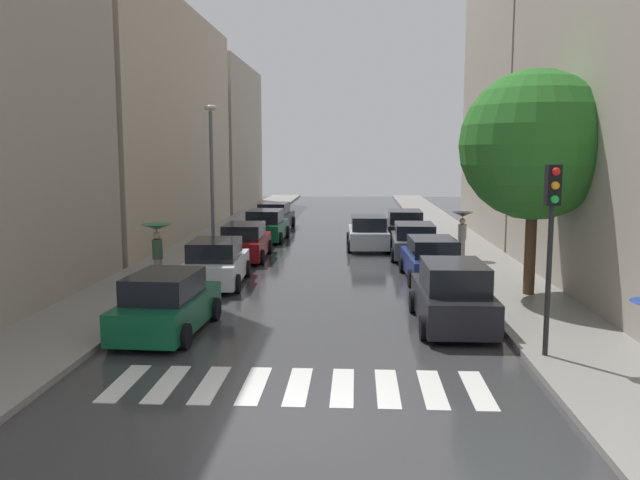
{
  "coord_description": "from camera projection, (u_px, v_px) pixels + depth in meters",
  "views": [
    {
      "loc": [
        1.15,
        -10.81,
        4.7
      ],
      "look_at": [
        -0.43,
        17.31,
        0.92
      ],
      "focal_mm": 36.55,
      "sensor_mm": 36.0,
      "label": 1
    }
  ],
  "objects": [
    {
      "name": "ground_plane",
      "position": [
        335.0,
        241.0,
        35.14
      ],
      "size": [
        28.0,
        72.0,
        0.04
      ],
      "primitive_type": "cube",
      "color": "#343437"
    },
    {
      "name": "sidewalk_left",
      "position": [
        216.0,
        238.0,
        35.49
      ],
      "size": [
        3.0,
        72.0,
        0.15
      ],
      "primitive_type": "cube",
      "color": "gray",
      "rests_on": "ground"
    },
    {
      "name": "sidewalk_right",
      "position": [
        456.0,
        240.0,
        34.76
      ],
      "size": [
        3.0,
        72.0,
        0.15
      ],
      "primitive_type": "cube",
      "color": "gray",
      "rests_on": "ground"
    },
    {
      "name": "crosswalk_stripes",
      "position": [
        298.0,
        386.0,
        13.19
      ],
      "size": [
        7.65,
        2.2,
        0.01
      ],
      "color": "silver",
      "rests_on": "ground"
    },
    {
      "name": "building_left_mid",
      "position": [
        138.0,
        123.0,
        36.02
      ],
      "size": [
        6.0,
        21.27,
        12.66
      ],
      "primitive_type": "cube",
      "color": "#B2A38C",
      "rests_on": "ground"
    },
    {
      "name": "building_left_far",
      "position": [
        214.0,
        137.0,
        55.18
      ],
      "size": [
        6.0,
        15.19,
        11.99
      ],
      "primitive_type": "cube",
      "color": "#9E9384",
      "rests_on": "ground"
    },
    {
      "name": "building_right_mid",
      "position": [
        540.0,
        68.0,
        35.14
      ],
      "size": [
        6.0,
        12.95,
        18.52
      ],
      "primitive_type": "cube",
      "color": "#9E9384",
      "rests_on": "ground"
    },
    {
      "name": "parked_car_left_nearest",
      "position": [
        167.0,
        305.0,
        17.0
      ],
      "size": [
        2.15,
        4.32,
        1.63
      ],
      "rotation": [
        0.0,
        0.0,
        1.52
      ],
      "color": "#0C4C2D",
      "rests_on": "ground"
    },
    {
      "name": "parked_car_left_second",
      "position": [
        216.0,
        264.0,
        23.27
      ],
      "size": [
        2.23,
        4.45,
        1.64
      ],
      "rotation": [
        0.0,
        0.0,
        1.62
      ],
      "color": "silver",
      "rests_on": "ground"
    },
    {
      "name": "parked_car_left_third",
      "position": [
        245.0,
        242.0,
        28.97
      ],
      "size": [
        2.16,
        4.73,
        1.6
      ],
      "rotation": [
        0.0,
        0.0,
        1.6
      ],
      "color": "maroon",
      "rests_on": "ground"
    },
    {
      "name": "parked_car_left_fourth",
      "position": [
        266.0,
        226.0,
        34.93
      ],
      "size": [
        2.22,
        4.34,
        1.69
      ],
      "rotation": [
        0.0,
        0.0,
        1.55
      ],
      "color": "#0C4C2D",
      "rests_on": "ground"
    },
    {
      "name": "parked_car_left_fifth",
      "position": [
        275.0,
        217.0,
        40.38
      ],
      "size": [
        2.26,
        4.39,
        1.64
      ],
      "rotation": [
        0.0,
        0.0,
        1.52
      ],
      "color": "black",
      "rests_on": "ground"
    },
    {
      "name": "parked_car_right_nearest",
      "position": [
        453.0,
        296.0,
        17.67
      ],
      "size": [
        2.08,
        4.38,
        1.79
      ],
      "rotation": [
        0.0,
        0.0,
        1.58
      ],
      "color": "black",
      "rests_on": "ground"
    },
    {
      "name": "parked_car_right_second",
      "position": [
        432.0,
        260.0,
        24.2
      ],
      "size": [
        2.2,
        4.42,
        1.59
      ],
      "rotation": [
        0.0,
        0.0,
        1.61
      ],
      "color": "navy",
      "rests_on": "ground"
    },
    {
      "name": "parked_car_right_third",
      "position": [
        414.0,
        241.0,
        29.41
      ],
      "size": [
        2.2,
        4.54,
        1.56
      ],
      "rotation": [
        0.0,
        0.0,
        1.55
      ],
      "color": "#474C51",
      "rests_on": "ground"
    },
    {
      "name": "parked_car_right_fourth",
      "position": [
        405.0,
        226.0,
        35.14
      ],
      "size": [
        2.2,
        4.65,
        1.64
      ],
      "rotation": [
        0.0,
        0.0,
        1.56
      ],
      "color": "black",
      "rests_on": "ground"
    },
    {
      "name": "car_midroad",
      "position": [
        368.0,
        233.0,
        32.1
      ],
      "size": [
        2.18,
        4.38,
        1.63
      ],
      "rotation": [
        0.0,
        0.0,
        1.6
      ],
      "color": "#B2B7BF",
      "rests_on": "ground"
    },
    {
      "name": "pedestrian_near_tree",
      "position": [
        157.0,
        240.0,
        22.65
      ],
      "size": [
        1.07,
        1.07,
        2.1
      ],
      "rotation": [
        0.0,
        0.0,
        5.37
      ],
      "color": "gray",
      "rests_on": "sidewalk_left"
    },
    {
      "name": "pedestrian_by_kerb",
      "position": [
        462.0,
        226.0,
        27.99
      ],
      "size": [
        0.91,
        0.91,
        2.03
      ],
      "rotation": [
        0.0,
        0.0,
        3.17
      ],
      "color": "gray",
      "rests_on": "sidewalk_right"
    },
    {
      "name": "street_tree_right",
      "position": [
        535.0,
        145.0,
        20.54
      ],
      "size": [
        4.76,
        4.76,
        7.17
      ],
      "color": "#513823",
      "rests_on": "sidewalk_right"
    },
    {
      "name": "traffic_light_right_corner",
      "position": [
        552.0,
        218.0,
        14.32
      ],
      "size": [
        0.3,
        0.42,
        4.3
      ],
      "color": "black",
      "rests_on": "sidewalk_right"
    },
    {
      "name": "lamp_post_left",
      "position": [
        212.0,
        167.0,
        30.03
      ],
      "size": [
        0.6,
        0.28,
        6.72
      ],
      "color": "#595B60",
      "rests_on": "sidewalk_left"
    }
  ]
}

